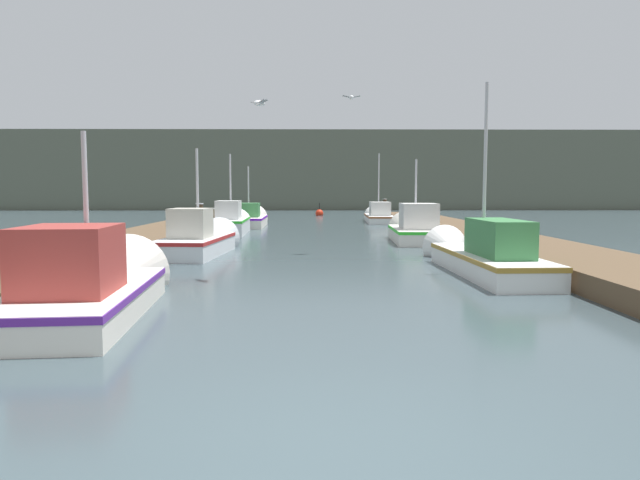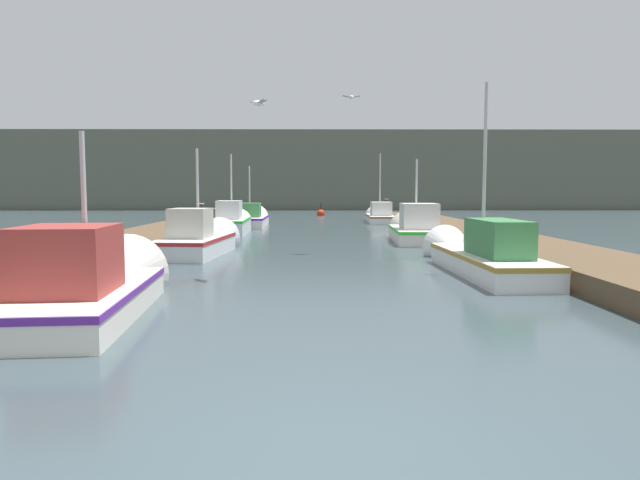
# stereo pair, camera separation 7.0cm
# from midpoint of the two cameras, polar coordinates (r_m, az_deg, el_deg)

# --- Properties ---
(ground_plane) EXTENTS (200.00, 200.00, 0.00)m
(ground_plane) POSITION_cam_midpoint_polar(r_m,az_deg,el_deg) (4.48, 1.39, -20.90)
(ground_plane) COLOR #38474C
(dock_left) EXTENTS (2.80, 40.00, 0.44)m
(dock_left) POSITION_cam_midpoint_polar(r_m,az_deg,el_deg) (20.99, -17.27, 0.03)
(dock_left) COLOR brown
(dock_left) RESTS_ON ground_plane
(dock_right) EXTENTS (2.80, 40.00, 0.44)m
(dock_right) POSITION_cam_midpoint_polar(r_m,az_deg,el_deg) (21.07, 16.95, 0.06)
(dock_right) COLOR brown
(dock_right) RESTS_ON ground_plane
(distant_shore_ridge) EXTENTS (120.00, 16.00, 7.82)m
(distant_shore_ridge) POSITION_cam_midpoint_polar(r_m,az_deg,el_deg) (63.74, -0.40, 6.76)
(distant_shore_ridge) COLOR #565B4C
(distant_shore_ridge) RESTS_ON ground_plane
(fishing_boat_0) EXTENTS (2.14, 5.29, 3.45)m
(fishing_boat_0) POSITION_cam_midpoint_polar(r_m,az_deg,el_deg) (10.06, -21.57, -4.17)
(fishing_boat_0) COLOR silver
(fishing_boat_0) RESTS_ON ground_plane
(fishing_boat_1) EXTENTS (1.61, 6.43, 4.86)m
(fishing_boat_1) POSITION_cam_midpoint_polar(r_m,az_deg,el_deg) (14.46, 15.56, -1.36)
(fishing_boat_1) COLOR silver
(fishing_boat_1) RESTS_ON ground_plane
(fishing_boat_2) EXTENTS (1.89, 5.06, 3.65)m
(fishing_boat_2) POSITION_cam_midpoint_polar(r_m,az_deg,el_deg) (18.09, -11.66, 0.01)
(fishing_boat_2) COLOR silver
(fishing_boat_2) RESTS_ON ground_plane
(fishing_boat_3) EXTENTS (1.97, 5.09, 3.69)m
(fishing_boat_3) POSITION_cam_midpoint_polar(r_m,az_deg,el_deg) (22.30, 9.60, 1.07)
(fishing_boat_3) COLOR silver
(fishing_boat_3) RESTS_ON ground_plane
(fishing_boat_4) EXTENTS (1.63, 5.80, 3.92)m
(fishing_boat_4) POSITION_cam_midpoint_polar(r_m,az_deg,el_deg) (26.55, -8.68, 1.77)
(fishing_boat_4) COLOR silver
(fishing_boat_4) RESTS_ON ground_plane
(fishing_boat_5) EXTENTS (1.86, 5.78, 3.81)m
(fishing_boat_5) POSITION_cam_midpoint_polar(r_m,az_deg,el_deg) (31.70, -6.90, 2.13)
(fishing_boat_5) COLOR silver
(fishing_boat_5) RESTS_ON ground_plane
(fishing_boat_6) EXTENTS (1.71, 6.22, 4.68)m
(fishing_boat_6) POSITION_cam_midpoint_polar(r_m,az_deg,el_deg) (35.61, 6.00, 2.44)
(fishing_boat_6) COLOR silver
(fishing_boat_6) RESTS_ON ground_plane
(mooring_piling_0) EXTENTS (0.31, 0.31, 1.44)m
(mooring_piling_0) POSITION_cam_midpoint_polar(r_m,az_deg,el_deg) (23.45, -11.78, 1.89)
(mooring_piling_0) COLOR #473523
(mooring_piling_0) RESTS_ON ground_plane
(mooring_piling_1) EXTENTS (0.28, 0.28, 1.37)m
(mooring_piling_1) POSITION_cam_midpoint_polar(r_m,az_deg,el_deg) (39.64, 6.68, 3.14)
(mooring_piling_1) COLOR #473523
(mooring_piling_1) RESTS_ON ground_plane
(mooring_piling_2) EXTENTS (0.24, 0.24, 1.09)m
(mooring_piling_2) POSITION_cam_midpoint_polar(r_m,az_deg,el_deg) (24.78, 10.62, 1.66)
(mooring_piling_2) COLOR #473523
(mooring_piling_2) RESTS_ON ground_plane
(mooring_piling_3) EXTENTS (0.28, 0.28, 1.14)m
(mooring_piling_3) POSITION_cam_midpoint_polar(r_m,az_deg,el_deg) (26.61, -10.55, 1.94)
(mooring_piling_3) COLOR #473523
(mooring_piling_3) RESTS_ON ground_plane
(channel_buoy) EXTENTS (0.61, 0.61, 1.11)m
(channel_buoy) POSITION_cam_midpoint_polar(r_m,az_deg,el_deg) (44.19, 0.13, 2.69)
(channel_buoy) COLOR red
(channel_buoy) RESTS_ON ground_plane
(seagull_lead) EXTENTS (0.42, 0.51, 0.12)m
(seagull_lead) POSITION_cam_midpoint_polar(r_m,az_deg,el_deg) (12.68, -5.99, 13.47)
(seagull_lead) COLOR white
(seagull_1) EXTENTS (0.56, 0.29, 0.12)m
(seagull_1) POSITION_cam_midpoint_polar(r_m,az_deg,el_deg) (17.91, 3.27, 14.06)
(seagull_1) COLOR white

